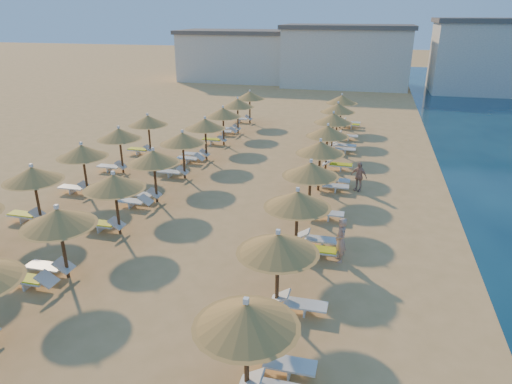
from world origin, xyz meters
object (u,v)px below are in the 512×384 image
(parasol_row_east, at_px, (311,170))
(beachgoer_a, at_px, (341,240))
(parasol_row_west, at_px, (153,158))
(beachgoer_c, at_px, (359,176))

(parasol_row_east, relative_size, beachgoer_a, 21.89)
(parasol_row_west, distance_m, beachgoer_c, 10.41)
(parasol_row_west, height_order, beachgoer_a, parasol_row_west)
(beachgoer_a, bearing_deg, beachgoer_c, 157.59)
(parasol_row_west, distance_m, beachgoer_a, 9.92)
(parasol_row_west, relative_size, beachgoer_a, 21.89)
(parasol_row_east, height_order, beachgoer_a, parasol_row_east)
(parasol_row_east, xyz_separation_m, parasol_row_west, (-7.49, 0.00, 0.00))
(parasol_row_west, height_order, beachgoer_c, parasol_row_west)
(parasol_row_east, bearing_deg, parasol_row_west, 180.00)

